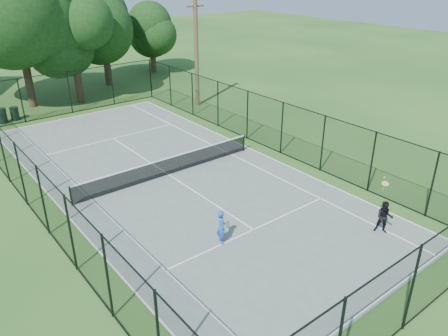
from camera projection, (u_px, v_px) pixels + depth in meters
ground at (169, 176)px, 22.11m from camera, size 120.00×120.00×0.00m
tennis_court at (169, 175)px, 22.10m from camera, size 11.00×24.00×0.06m
tennis_net at (168, 165)px, 21.87m from camera, size 10.08×0.08×0.95m
fence at (167, 148)px, 21.47m from camera, size 13.10×26.10×3.00m
tree_near_left at (17, 19)px, 30.03m from camera, size 7.76×7.76×10.12m
tree_near_mid at (72, 40)px, 31.65m from camera, size 5.78×5.78×7.56m
tree_near_right at (102, 19)px, 36.14m from camera, size 6.32×6.32×8.72m
tree_far_right at (151, 33)px, 41.24m from camera, size 4.60×4.60×6.08m
trash_bin_left at (2, 116)px, 29.13m from camera, size 0.58×0.58×1.01m
trash_bin_right at (15, 114)px, 29.72m from camera, size 0.58×0.58×0.90m
utility_pole at (196, 52)px, 31.39m from camera, size 1.40×0.30×7.74m
player_blue at (221, 227)px, 16.48m from camera, size 0.83×0.59×1.40m
player_black at (384, 217)px, 17.12m from camera, size 0.94×1.02×2.08m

